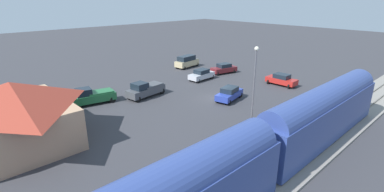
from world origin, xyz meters
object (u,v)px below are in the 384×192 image
Objects in this scene: sedan_red at (282,80)px; sedan_blue at (229,94)px; station_building at (15,113)px; pedestrian_on_platform at (279,113)px; suv_tan at (187,61)px; sedan_silver at (202,75)px; pickup_green at (92,96)px; sedan_maroon at (224,68)px; light_pole_near_platform at (255,76)px; pickup_charcoal at (145,89)px.

sedan_blue is (1.19, 10.77, 0.00)m from sedan_red.
station_building is 24.95m from pedestrian_on_platform.
sedan_blue is at bearing 154.61° from suv_tan.
pedestrian_on_platform is 0.34× the size of suv_tan.
sedan_silver is 9.95m from sedan_blue.
pickup_green is 27.05m from sedan_red.
station_building is 32.86m from sedan_maroon.
suv_tan is 18.44m from sedan_red.
sedan_maroon is at bearing -93.48° from pickup_green.
sedan_silver and sedan_blue have the same top height.
light_pole_near_platform is at bearing 153.69° from sedan_silver.
sedan_silver is at bearing -18.91° from pedestrian_on_platform.
pickup_charcoal is 6.74m from pickup_green.
pedestrian_on_platform is 21.12m from sedan_maroon.
sedan_maroon is (17.59, -11.69, -0.40)m from pedestrian_on_platform.
pickup_green reaches higher than sedan_red.
sedan_silver is (17.35, -5.94, -0.40)m from pedestrian_on_platform.
pedestrian_on_platform is at bearing 158.46° from suv_tan.
suv_tan reaches higher than sedan_maroon.
pickup_green is at bearing 86.52° from sedan_maroon.
pedestrian_on_platform reaches higher than sedan_maroon.
pickup_charcoal is at bearing 40.29° from sedan_blue.
sedan_silver is (3.77, -26.80, -2.19)m from station_building.
pickup_charcoal is 17.51m from suv_tan.
pedestrian_on_platform is at bearing -123.07° from station_building.
pickup_charcoal is (-0.88, 16.95, 0.15)m from sedan_maroon.
pickup_charcoal is at bearing -109.94° from pickup_green.
sedan_red and sedan_blue have the same top height.
station_building is 2.26× the size of sedan_blue.
suv_tan reaches higher than pickup_green.
sedan_maroon is 1.06× the size of sedan_red.
station_building is 2.39× the size of sedan_red.
pedestrian_on_platform is at bearing -148.58° from pickup_green.
sedan_red is at bearing -174.69° from sedan_maroon.
sedan_maroon and sedan_red have the same top height.
light_pole_near_platform reaches higher than station_building.
pickup_green reaches higher than sedan_silver.
sedan_red is at bearing -171.66° from suv_tan.
sedan_silver is at bearing -23.99° from sedan_blue.
sedan_silver is 17.21m from light_pole_near_platform.
sedan_maroon is 1.04× the size of sedan_silver.
pickup_green reaches higher than sedan_maroon.
sedan_maroon is 0.94× the size of suv_tan.
sedan_red is 15.45m from light_pole_near_platform.
sedan_blue is at bearing -139.71° from pickup_charcoal.
suv_tan is at bearing -60.58° from pickup_charcoal.
light_pole_near_platform is (-15.21, 13.15, 4.15)m from sedan_maroon.
sedan_blue is (-5.32, -22.75, -2.19)m from station_building.
pedestrian_on_platform is 8.48m from sedan_blue.
suv_tan is 1.11× the size of sedan_silver.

